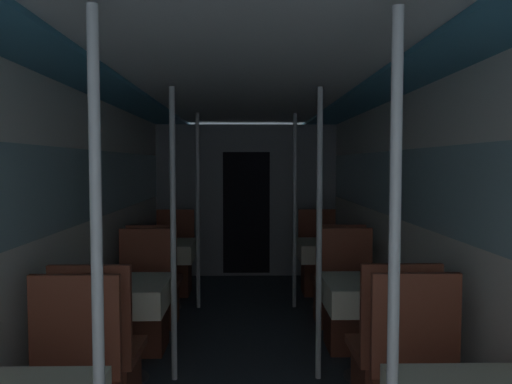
{
  "coord_description": "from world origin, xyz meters",
  "views": [
    {
      "loc": [
        0.0,
        -0.85,
        1.54
      ],
      "look_at": [
        0.08,
        3.11,
        1.32
      ],
      "focal_mm": 35.0,
      "sensor_mm": 36.0,
      "label": 1
    }
  ],
  "objects_px": {
    "support_pole_left_2": "(198,211)",
    "chair_left_far_2": "(174,269)",
    "support_pole_right_0": "(393,307)",
    "chair_right_near_2": "(336,295)",
    "dining_table_left_2": "(165,253)",
    "support_pole_right_1": "(319,235)",
    "support_pole_left_1": "(173,235)",
    "chair_left_near_2": "(155,295)",
    "chair_right_near_1": "(390,373)",
    "chair_right_far_1": "(349,313)",
    "dining_table_left_1": "(124,297)",
    "dining_table_right_1": "(367,296)",
    "chair_left_far_1": "(142,315)",
    "chair_right_far_2": "(318,269)",
    "support_pole_left_0": "(97,309)",
    "dining_table_right_2": "(327,252)",
    "chair_left_near_1": "(100,375)",
    "support_pole_right_2": "(294,211)"
  },
  "relations": [
    {
      "from": "dining_table_left_1",
      "to": "chair_left_near_1",
      "type": "height_order",
      "value": "chair_left_near_1"
    },
    {
      "from": "support_pole_left_1",
      "to": "support_pole_right_0",
      "type": "xyz_separation_m",
      "value": [
        1.03,
        -1.79,
        0.0
      ]
    },
    {
      "from": "dining_table_left_1",
      "to": "chair_left_far_2",
      "type": "relative_size",
      "value": 0.72
    },
    {
      "from": "support_pole_right_2",
      "to": "chair_right_far_1",
      "type": "bearing_deg",
      "value": -73.73
    },
    {
      "from": "support_pole_right_1",
      "to": "dining_table_right_1",
      "type": "bearing_deg",
      "value": 0.0
    },
    {
      "from": "chair_left_far_1",
      "to": "chair_left_far_2",
      "type": "xyz_separation_m",
      "value": [
        0.0,
        1.79,
        0.0
      ]
    },
    {
      "from": "chair_right_near_1",
      "to": "chair_right_far_1",
      "type": "xyz_separation_m",
      "value": [
        0.0,
        1.19,
        0.0
      ]
    },
    {
      "from": "chair_right_far_1",
      "to": "dining_table_right_2",
      "type": "bearing_deg",
      "value": -90.0
    },
    {
      "from": "support_pole_left_0",
      "to": "chair_right_near_1",
      "type": "height_order",
      "value": "support_pole_left_0"
    },
    {
      "from": "chair_right_near_1",
      "to": "support_pole_right_1",
      "type": "distance_m",
      "value": 1.02
    },
    {
      "from": "chair_right_near_1",
      "to": "chair_right_far_2",
      "type": "xyz_separation_m",
      "value": [
        0.0,
        2.98,
        0.0
      ]
    },
    {
      "from": "chair_right_near_1",
      "to": "chair_right_far_2",
      "type": "distance_m",
      "value": 2.98
    },
    {
      "from": "support_pole_left_2",
      "to": "chair_left_far_2",
      "type": "bearing_deg",
      "value": 120.41
    },
    {
      "from": "support_pole_right_2",
      "to": "support_pole_left_2",
      "type": "bearing_deg",
      "value": 180.0
    },
    {
      "from": "dining_table_right_1",
      "to": "chair_right_near_2",
      "type": "xyz_separation_m",
      "value": [
        0.0,
        1.2,
        -0.31
      ]
    },
    {
      "from": "chair_right_near_2",
      "to": "chair_right_far_2",
      "type": "relative_size",
      "value": 1.0
    },
    {
      "from": "support_pole_left_0",
      "to": "support_pole_right_0",
      "type": "relative_size",
      "value": 1.0
    },
    {
      "from": "chair_right_near_1",
      "to": "support_pole_right_1",
      "type": "relative_size",
      "value": 0.47
    },
    {
      "from": "support_pole_left_2",
      "to": "chair_left_near_1",
      "type": "bearing_deg",
      "value": -98.32
    },
    {
      "from": "dining_table_left_1",
      "to": "dining_table_right_2",
      "type": "relative_size",
      "value": 1.0
    },
    {
      "from": "chair_left_near_1",
      "to": "dining_table_right_2",
      "type": "distance_m",
      "value": 2.96
    },
    {
      "from": "dining_table_right_1",
      "to": "chair_right_near_1",
      "type": "relative_size",
      "value": 0.72
    },
    {
      "from": "support_pole_left_0",
      "to": "dining_table_right_2",
      "type": "bearing_deg",
      "value": 68.88
    },
    {
      "from": "chair_right_near_1",
      "to": "dining_table_left_1",
      "type": "bearing_deg",
      "value": 161.05
    },
    {
      "from": "chair_left_near_1",
      "to": "chair_right_far_2",
      "type": "relative_size",
      "value": 1.0
    },
    {
      "from": "dining_table_left_2",
      "to": "support_pole_right_1",
      "type": "xyz_separation_m",
      "value": [
        1.38,
        -1.79,
        0.44
      ]
    },
    {
      "from": "chair_left_far_1",
      "to": "support_pole_right_2",
      "type": "height_order",
      "value": "support_pole_right_2"
    },
    {
      "from": "support_pole_left_0",
      "to": "dining_table_left_2",
      "type": "relative_size",
      "value": 2.93
    },
    {
      "from": "chair_left_far_1",
      "to": "dining_table_right_1",
      "type": "bearing_deg",
      "value": 161.05
    },
    {
      "from": "support_pole_right_0",
      "to": "chair_right_near_2",
      "type": "height_order",
      "value": "support_pole_right_0"
    },
    {
      "from": "support_pole_left_0",
      "to": "support_pole_right_1",
      "type": "xyz_separation_m",
      "value": [
        1.03,
        1.79,
        0.0
      ]
    },
    {
      "from": "dining_table_left_1",
      "to": "chair_right_near_2",
      "type": "xyz_separation_m",
      "value": [
        1.73,
        1.2,
        -0.31
      ]
    },
    {
      "from": "chair_left_near_2",
      "to": "chair_right_far_2",
      "type": "distance_m",
      "value": 2.1
    },
    {
      "from": "support_pole_right_0",
      "to": "chair_right_near_2",
      "type": "relative_size",
      "value": 2.11
    },
    {
      "from": "support_pole_right_2",
      "to": "support_pole_left_1",
      "type": "bearing_deg",
      "value": -120.02
    },
    {
      "from": "support_pole_left_2",
      "to": "chair_right_far_1",
      "type": "xyz_separation_m",
      "value": [
        1.38,
        -1.2,
        -0.75
      ]
    },
    {
      "from": "dining_table_right_1",
      "to": "dining_table_left_1",
      "type": "bearing_deg",
      "value": 180.0
    },
    {
      "from": "chair_right_near_1",
      "to": "support_pole_right_2",
      "type": "distance_m",
      "value": 2.52
    },
    {
      "from": "support_pole_left_0",
      "to": "dining_table_left_1",
      "type": "height_order",
      "value": "support_pole_left_0"
    },
    {
      "from": "dining_table_left_1",
      "to": "dining_table_right_1",
      "type": "relative_size",
      "value": 1.0
    },
    {
      "from": "support_pole_right_0",
      "to": "chair_left_near_2",
      "type": "bearing_deg",
      "value": 114.86
    },
    {
      "from": "chair_left_far_1",
      "to": "dining_table_left_2",
      "type": "height_order",
      "value": "chair_left_far_1"
    },
    {
      "from": "chair_left_far_1",
      "to": "support_pole_left_1",
      "type": "bearing_deg",
      "value": 120.41
    },
    {
      "from": "support_pole_left_1",
      "to": "support_pole_right_0",
      "type": "height_order",
      "value": "same"
    },
    {
      "from": "chair_left_far_1",
      "to": "dining_table_left_2",
      "type": "bearing_deg",
      "value": -90.0
    },
    {
      "from": "chair_left_far_1",
      "to": "chair_right_near_1",
      "type": "relative_size",
      "value": 1.0
    },
    {
      "from": "chair_left_near_1",
      "to": "chair_right_far_2",
      "type": "bearing_deg",
      "value": 59.83
    },
    {
      "from": "dining_table_left_2",
      "to": "chair_left_near_1",
      "type": "bearing_deg",
      "value": -90.0
    },
    {
      "from": "chair_left_far_1",
      "to": "chair_left_far_2",
      "type": "bearing_deg",
      "value": -90.0
    },
    {
      "from": "chair_left_near_2",
      "to": "chair_left_far_2",
      "type": "distance_m",
      "value": 1.19
    }
  ]
}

